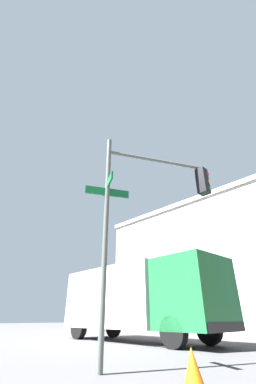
# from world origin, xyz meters

# --- Properties ---
(traffic_signal_near) EXTENTS (1.89, 3.23, 5.33)m
(traffic_signal_near) POSITION_xyz_m (-6.69, -5.84, 3.77)
(traffic_signal_near) COLOR #474C47
(traffic_signal_near) RESTS_ON ground_plane
(building_stucco) EXTENTS (16.46, 22.45, 10.75)m
(building_stucco) POSITION_xyz_m (-16.08, 19.08, 5.38)
(building_stucco) COLOR #BCB7AD
(building_stucco) RESTS_ON ground_plane
(box_truck_second) EXTENTS (8.57, 2.74, 3.14)m
(box_truck_second) POSITION_xyz_m (-11.69, -1.56, 1.78)
(box_truck_second) COLOR #19592D
(box_truck_second) RESTS_ON ground_plane
(traffic_cone) EXTENTS (0.36, 0.36, 0.58)m
(traffic_cone) POSITION_xyz_m (-5.16, -7.20, 0.29)
(traffic_cone) COLOR orange
(traffic_cone) RESTS_ON ground_plane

